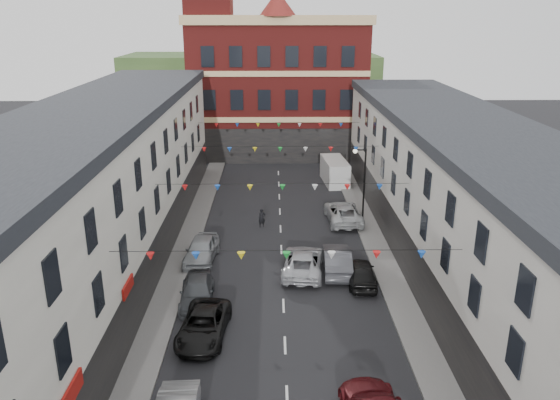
{
  "coord_description": "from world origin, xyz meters",
  "views": [
    {
      "loc": [
        -0.58,
        -28.02,
        16.07
      ],
      "look_at": [
        -0.1,
        7.56,
        3.93
      ],
      "focal_mm": 35.0,
      "sensor_mm": 36.0,
      "label": 1
    }
  ],
  "objects_px": {
    "car_left_d": "(197,292)",
    "pedestrian": "(262,218)",
    "car_left_e": "(201,250)",
    "street_lamp": "(362,174)",
    "car_left_c": "(204,325)",
    "white_van": "(335,171)",
    "moving_car": "(303,262)",
    "car_right_d": "(361,273)",
    "car_right_e": "(337,260)",
    "car_right_f": "(343,213)"
  },
  "relations": [
    {
      "from": "car_left_e",
      "to": "white_van",
      "type": "xyz_separation_m",
      "value": [
        11.1,
        18.21,
        0.37
      ]
    },
    {
      "from": "white_van",
      "to": "car_right_d",
      "type": "bearing_deg",
      "value": -96.67
    },
    {
      "from": "car_right_d",
      "to": "car_right_e",
      "type": "bearing_deg",
      "value": -51.28
    },
    {
      "from": "moving_car",
      "to": "white_van",
      "type": "distance_m",
      "value": 20.55
    },
    {
      "from": "car_left_d",
      "to": "car_right_f",
      "type": "height_order",
      "value": "car_right_f"
    },
    {
      "from": "car_right_d",
      "to": "car_left_c",
      "type": "bearing_deg",
      "value": 34.33
    },
    {
      "from": "car_left_d",
      "to": "car_left_e",
      "type": "xyz_separation_m",
      "value": [
        -0.44,
        5.73,
        0.13
      ]
    },
    {
      "from": "street_lamp",
      "to": "white_van",
      "type": "height_order",
      "value": "street_lamp"
    },
    {
      "from": "street_lamp",
      "to": "car_left_d",
      "type": "relative_size",
      "value": 1.28
    },
    {
      "from": "car_left_c",
      "to": "pedestrian",
      "type": "height_order",
      "value": "pedestrian"
    },
    {
      "from": "car_left_d",
      "to": "white_van",
      "type": "height_order",
      "value": "white_van"
    },
    {
      "from": "car_right_f",
      "to": "car_left_c",
      "type": "bearing_deg",
      "value": 57.99
    },
    {
      "from": "car_left_d",
      "to": "car_right_d",
      "type": "xyz_separation_m",
      "value": [
        9.99,
        2.21,
        0.04
      ]
    },
    {
      "from": "car_right_e",
      "to": "pedestrian",
      "type": "bearing_deg",
      "value": -54.54
    },
    {
      "from": "car_right_f",
      "to": "pedestrian",
      "type": "height_order",
      "value": "car_right_f"
    },
    {
      "from": "car_left_d",
      "to": "car_right_f",
      "type": "xyz_separation_m",
      "value": [
        10.17,
        13.05,
        0.1
      ]
    },
    {
      "from": "street_lamp",
      "to": "car_right_d",
      "type": "xyz_separation_m",
      "value": [
        -1.62,
        -11.28,
        -3.18
      ]
    },
    {
      "from": "car_left_d",
      "to": "car_right_e",
      "type": "xyz_separation_m",
      "value": [
        8.66,
        3.97,
        0.14
      ]
    },
    {
      "from": "white_van",
      "to": "pedestrian",
      "type": "bearing_deg",
      "value": -125.37
    },
    {
      "from": "street_lamp",
      "to": "car_left_d",
      "type": "height_order",
      "value": "street_lamp"
    },
    {
      "from": "car_right_e",
      "to": "white_van",
      "type": "height_order",
      "value": "white_van"
    },
    {
      "from": "car_left_c",
      "to": "car_right_e",
      "type": "relative_size",
      "value": 1.01
    },
    {
      "from": "car_left_e",
      "to": "car_right_e",
      "type": "height_order",
      "value": "car_right_e"
    },
    {
      "from": "car_right_f",
      "to": "moving_car",
      "type": "height_order",
      "value": "car_right_f"
    },
    {
      "from": "car_left_c",
      "to": "car_left_e",
      "type": "height_order",
      "value": "car_left_e"
    },
    {
      "from": "car_left_d",
      "to": "pedestrian",
      "type": "xyz_separation_m",
      "value": [
        3.58,
        11.92,
        0.08
      ]
    },
    {
      "from": "car_left_e",
      "to": "street_lamp",
      "type": "bearing_deg",
      "value": 37.88
    },
    {
      "from": "car_left_e",
      "to": "car_right_f",
      "type": "height_order",
      "value": "car_left_e"
    },
    {
      "from": "car_left_e",
      "to": "car_right_e",
      "type": "relative_size",
      "value": 0.96
    },
    {
      "from": "street_lamp",
      "to": "car_left_d",
      "type": "bearing_deg",
      "value": -130.71
    },
    {
      "from": "car_left_d",
      "to": "pedestrian",
      "type": "bearing_deg",
      "value": 69.8
    },
    {
      "from": "car_right_e",
      "to": "pedestrian",
      "type": "relative_size",
      "value": 3.28
    },
    {
      "from": "pedestrian",
      "to": "moving_car",
      "type": "bearing_deg",
      "value": -80.46
    },
    {
      "from": "car_right_f",
      "to": "moving_car",
      "type": "distance_m",
      "value": 9.94
    },
    {
      "from": "car_left_d",
      "to": "white_van",
      "type": "relative_size",
      "value": 0.87
    },
    {
      "from": "car_left_d",
      "to": "street_lamp",
      "type": "bearing_deg",
      "value": 45.81
    },
    {
      "from": "car_left_d",
      "to": "car_right_d",
      "type": "relative_size",
      "value": 1.1
    },
    {
      "from": "car_right_e",
      "to": "car_right_d",
      "type": "bearing_deg",
      "value": 129.87
    },
    {
      "from": "car_right_d",
      "to": "white_van",
      "type": "relative_size",
      "value": 0.79
    },
    {
      "from": "car_right_d",
      "to": "pedestrian",
      "type": "relative_size",
      "value": 2.79
    },
    {
      "from": "car_left_c",
      "to": "car_left_e",
      "type": "xyz_separation_m",
      "value": [
        -1.26,
        9.38,
        0.12
      ]
    },
    {
      "from": "car_left_c",
      "to": "moving_car",
      "type": "height_order",
      "value": "moving_car"
    },
    {
      "from": "car_left_d",
      "to": "car_right_d",
      "type": "bearing_deg",
      "value": 9.01
    },
    {
      "from": "street_lamp",
      "to": "car_right_f",
      "type": "xyz_separation_m",
      "value": [
        -1.44,
        -0.44,
        -3.12
      ]
    },
    {
      "from": "car_right_d",
      "to": "car_right_e",
      "type": "distance_m",
      "value": 2.21
    },
    {
      "from": "car_left_e",
      "to": "white_van",
      "type": "bearing_deg",
      "value": 63.75
    },
    {
      "from": "car_left_d",
      "to": "car_left_e",
      "type": "distance_m",
      "value": 5.75
    },
    {
      "from": "car_right_d",
      "to": "car_right_e",
      "type": "height_order",
      "value": "car_right_e"
    },
    {
      "from": "street_lamp",
      "to": "car_right_e",
      "type": "distance_m",
      "value": 10.43
    },
    {
      "from": "car_left_c",
      "to": "car_left_d",
      "type": "relative_size",
      "value": 1.07
    }
  ]
}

